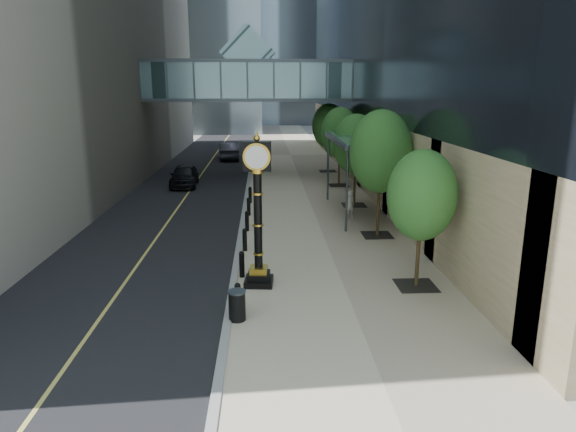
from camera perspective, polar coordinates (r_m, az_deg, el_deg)
The scene contains 13 objects.
ground at distance 15.83m, azimuth 4.31°, elevation -12.22°, with size 320.00×320.00×0.00m, color gray.
road at distance 54.77m, azimuth -8.16°, elevation 6.64°, with size 8.00×180.00×0.02m, color black.
sidewalk at distance 54.59m, azimuth 0.28°, elevation 6.78°, with size 8.00×180.00×0.06m, color #BDB091.
curb at distance 54.53m, azimuth -3.95°, elevation 6.75°, with size 0.25×180.00×0.07m, color gray.
skywalk at distance 42.09m, azimuth -4.46°, elevation 15.04°, with size 17.00×4.20×5.80m.
entrance_canopy at distance 28.71m, azimuth 8.05°, elevation 8.35°, with size 3.00×8.00×4.38m.
bollard_row at distance 23.98m, azimuth -4.69°, elevation -1.65°, with size 0.20×16.20×0.90m.
street_trees at distance 31.36m, azimuth 7.35°, elevation 8.19°, with size 2.91×28.58×5.99m.
street_clock at distance 18.09m, azimuth -3.35°, elevation -0.69°, with size 1.09×1.09×5.39m.
trash_bin at distance 15.99m, azimuth -5.68°, elevation -9.95°, with size 0.52×0.52×0.90m, color black.
pedestrian at distance 28.01m, azimuth 6.85°, elevation 1.27°, with size 0.56×0.37×1.53m, color #B2ADA3.
car_near at distance 37.94m, azimuth -11.45°, elevation 4.41°, with size 1.83×4.55×1.55m, color black.
car_far at distance 51.79m, azimuth -6.63°, elevation 7.23°, with size 1.82×5.21×1.72m, color black.
Camera 1 is at (-1.83, -14.07, 7.02)m, focal length 32.00 mm.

